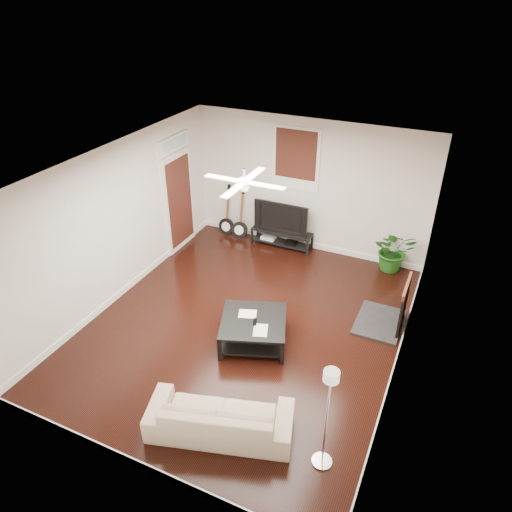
# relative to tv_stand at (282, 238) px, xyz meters

# --- Properties ---
(room) EXTENTS (5.01, 6.01, 2.81)m
(room) POSITION_rel_tv_stand_xyz_m (0.48, -2.78, 1.21)
(room) COLOR black
(room) RESTS_ON ground
(brick_accent) EXTENTS (0.02, 2.20, 2.80)m
(brick_accent) POSITION_rel_tv_stand_xyz_m (2.97, -1.78, 1.21)
(brick_accent) COLOR #A15734
(brick_accent) RESTS_ON floor
(fireplace) EXTENTS (0.80, 1.10, 0.92)m
(fireplace) POSITION_rel_tv_stand_xyz_m (2.68, -1.78, 0.27)
(fireplace) COLOR black
(fireplace) RESTS_ON floor
(window_back) EXTENTS (1.00, 0.06, 1.30)m
(window_back) POSITION_rel_tv_stand_xyz_m (0.18, 0.19, 1.76)
(window_back) COLOR #38180F
(window_back) RESTS_ON wall_back
(door_left) EXTENTS (0.08, 1.00, 2.50)m
(door_left) POSITION_rel_tv_stand_xyz_m (-1.98, -0.88, 1.06)
(door_left) COLOR white
(door_left) RESTS_ON wall_left
(tv_stand) EXTENTS (1.33, 0.36, 0.37)m
(tv_stand) POSITION_rel_tv_stand_xyz_m (0.00, 0.00, 0.00)
(tv_stand) COLOR black
(tv_stand) RESTS_ON floor
(tv) EXTENTS (1.19, 0.16, 0.69)m
(tv) POSITION_rel_tv_stand_xyz_m (0.00, 0.02, 0.53)
(tv) COLOR black
(tv) RESTS_ON tv_stand
(coffee_table) EXTENTS (1.31, 1.31, 0.43)m
(coffee_table) POSITION_rel_tv_stand_xyz_m (0.77, -3.10, 0.03)
(coffee_table) COLOR black
(coffee_table) RESTS_ON floor
(sofa) EXTENTS (2.00, 1.22, 0.55)m
(sofa) POSITION_rel_tv_stand_xyz_m (1.12, -4.88, 0.09)
(sofa) COLOR tan
(sofa) RESTS_ON floor
(floor_lamp) EXTENTS (0.31, 0.31, 1.53)m
(floor_lamp) POSITION_rel_tv_stand_xyz_m (2.47, -4.78, 0.58)
(floor_lamp) COLOR silver
(floor_lamp) RESTS_ON floor
(potted_plant) EXTENTS (0.96, 0.89, 0.89)m
(potted_plant) POSITION_rel_tv_stand_xyz_m (2.37, 0.04, 0.26)
(potted_plant) COLOR #1C5418
(potted_plant) RESTS_ON floor
(guitar_left) EXTENTS (0.37, 0.26, 1.18)m
(guitar_left) POSITION_rel_tv_stand_xyz_m (-1.35, -0.03, 0.41)
(guitar_left) COLOR black
(guitar_left) RESTS_ON floor
(guitar_right) EXTENTS (0.39, 0.29, 1.18)m
(guitar_right) POSITION_rel_tv_stand_xyz_m (-1.00, -0.06, 0.41)
(guitar_right) COLOR black
(guitar_right) RESTS_ON floor
(ceiling_fan) EXTENTS (1.24, 1.24, 0.32)m
(ceiling_fan) POSITION_rel_tv_stand_xyz_m (0.48, -2.78, 2.41)
(ceiling_fan) COLOR white
(ceiling_fan) RESTS_ON ceiling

